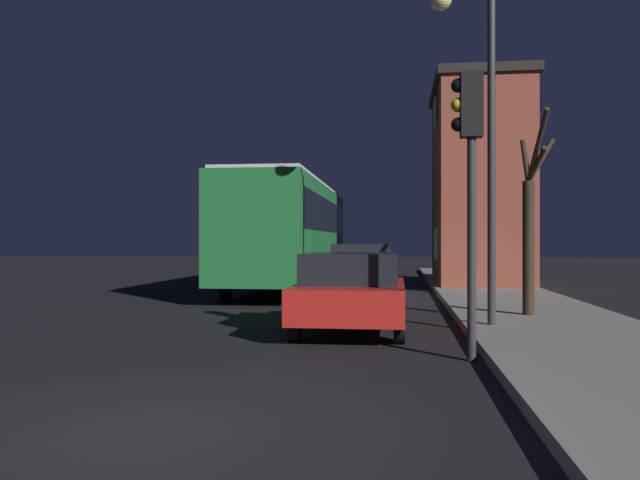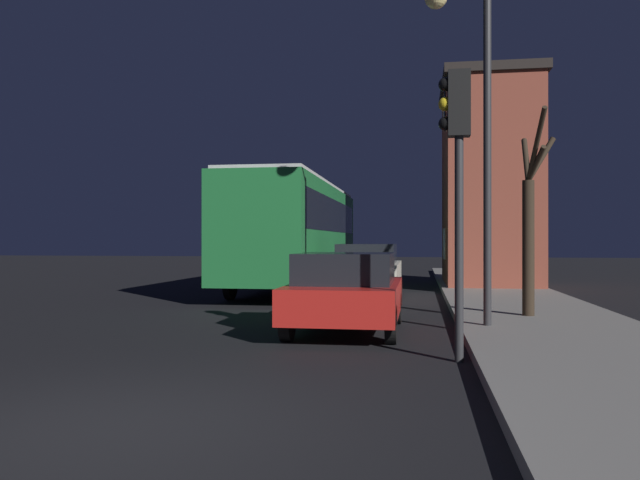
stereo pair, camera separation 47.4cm
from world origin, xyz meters
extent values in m
plane|color=black|center=(0.00, 0.00, 0.00)|extent=(120.00, 120.00, 0.00)
cube|color=brown|center=(5.16, 17.80, 3.60)|extent=(3.06, 5.31, 6.88)
cube|color=black|center=(5.16, 17.80, 7.19)|extent=(3.30, 5.55, 0.30)
cube|color=beige|center=(3.61, 17.27, 1.56)|extent=(0.03, 0.70, 1.10)
cube|color=beige|center=(3.61, 18.34, 1.56)|extent=(0.03, 0.70, 1.10)
cube|color=black|center=(3.61, 17.27, 6.44)|extent=(0.03, 0.70, 1.10)
cube|color=beige|center=(3.61, 18.34, 6.44)|extent=(0.03, 0.70, 1.10)
cylinder|color=#28282B|center=(3.91, 6.28, 3.18)|extent=(0.14, 0.14, 6.05)
cylinder|color=#28282B|center=(3.25, 3.59, 1.54)|extent=(0.12, 0.12, 3.09)
cube|color=black|center=(3.25, 3.59, 3.54)|extent=(0.30, 0.24, 0.90)
sphere|color=black|center=(3.07, 3.59, 3.81)|extent=(0.20, 0.20, 0.20)
sphere|color=yellow|center=(3.07, 3.59, 3.54)|extent=(0.20, 0.20, 0.20)
sphere|color=black|center=(3.07, 3.59, 3.27)|extent=(0.20, 0.20, 0.20)
cylinder|color=#2D2319|center=(4.89, 7.91, 1.52)|extent=(0.24, 0.24, 2.72)
cylinder|color=#2D2319|center=(5.15, 8.01, 3.31)|extent=(0.65, 0.35, 0.93)
cylinder|color=#2D2319|center=(4.92, 8.37, 3.36)|extent=(0.19, 1.01, 1.03)
cylinder|color=#2D2319|center=(4.92, 7.27, 3.48)|extent=(0.18, 1.35, 1.27)
cylinder|color=#2D2319|center=(4.97, 7.55, 3.17)|extent=(0.28, 0.80, 0.65)
cube|color=#1E6B33|center=(-1.38, 15.75, 1.97)|extent=(2.54, 11.99, 2.99)
cube|color=black|center=(-1.38, 15.75, 2.51)|extent=(2.56, 11.03, 1.08)
cube|color=#B2B2B2|center=(-1.38, 15.75, 3.53)|extent=(2.41, 11.39, 0.12)
cylinder|color=black|center=(-0.20, 19.65, 0.48)|extent=(0.18, 0.96, 0.96)
cylinder|color=black|center=(-2.56, 19.65, 0.48)|extent=(0.18, 0.96, 0.96)
cylinder|color=black|center=(-0.20, 11.85, 0.48)|extent=(0.18, 0.96, 0.96)
cylinder|color=black|center=(-2.56, 11.85, 0.48)|extent=(0.18, 0.96, 0.96)
cube|color=#B21E19|center=(1.41, 6.18, 0.61)|extent=(1.89, 3.82, 0.59)
cube|color=black|center=(1.41, 5.99, 1.17)|extent=(1.66, 1.99, 0.54)
cylinder|color=black|center=(2.27, 7.42, 0.32)|extent=(0.18, 0.63, 0.63)
cylinder|color=black|center=(0.56, 7.42, 0.32)|extent=(0.18, 0.63, 0.63)
cylinder|color=black|center=(2.27, 4.94, 0.32)|extent=(0.18, 0.63, 0.63)
cylinder|color=black|center=(0.56, 4.94, 0.32)|extent=(0.18, 0.63, 0.63)
cube|color=beige|center=(1.23, 13.15, 0.68)|extent=(1.83, 4.37, 0.68)
cube|color=black|center=(1.23, 12.94, 1.30)|extent=(1.61, 2.27, 0.55)
cylinder|color=black|center=(2.06, 14.57, 0.34)|extent=(0.18, 0.69, 0.69)
cylinder|color=black|center=(0.40, 14.57, 0.34)|extent=(0.18, 0.69, 0.69)
cylinder|color=black|center=(2.06, 11.74, 0.34)|extent=(0.18, 0.69, 0.69)
cylinder|color=black|center=(0.40, 11.74, 0.34)|extent=(0.18, 0.69, 0.69)
camera|label=1|loc=(2.24, -5.19, 1.66)|focal=35.00mm
camera|label=2|loc=(2.71, -5.13, 1.66)|focal=35.00mm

